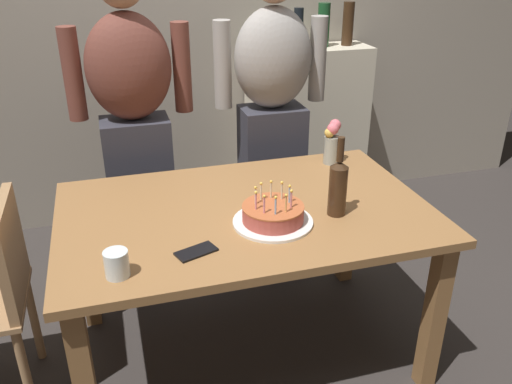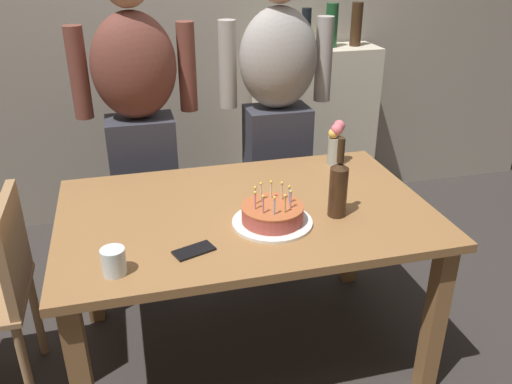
# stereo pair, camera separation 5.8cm
# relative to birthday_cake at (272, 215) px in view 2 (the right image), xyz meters

# --- Properties ---
(ground_plane) EXTENTS (10.00, 10.00, 0.00)m
(ground_plane) POSITION_rel_birthday_cake_xyz_m (-0.07, 0.15, -0.78)
(ground_plane) COLOR #332D2B
(back_wall) EXTENTS (5.20, 0.10, 2.60)m
(back_wall) POSITION_rel_birthday_cake_xyz_m (-0.07, 1.70, 0.52)
(back_wall) COLOR #9E9384
(back_wall) RESTS_ON ground_plane
(dining_table) EXTENTS (1.50, 0.96, 0.74)m
(dining_table) POSITION_rel_birthday_cake_xyz_m (-0.07, 0.15, -0.13)
(dining_table) COLOR olive
(dining_table) RESTS_ON ground_plane
(birthday_cake) EXTENTS (0.31, 0.31, 0.15)m
(birthday_cake) POSITION_rel_birthday_cake_xyz_m (0.00, 0.00, 0.00)
(birthday_cake) COLOR white
(birthday_cake) RESTS_ON dining_table
(water_glass_near) EXTENTS (0.08, 0.08, 0.09)m
(water_glass_near) POSITION_rel_birthday_cake_xyz_m (-0.60, -0.19, 0.01)
(water_glass_near) COLOR silver
(water_glass_near) RESTS_ON dining_table
(wine_bottle) EXTENTS (0.07, 0.07, 0.33)m
(wine_bottle) POSITION_rel_birthday_cake_xyz_m (0.27, 0.00, 0.09)
(wine_bottle) COLOR #382314
(wine_bottle) RESTS_ON dining_table
(cell_phone) EXTENTS (0.16, 0.12, 0.01)m
(cell_phone) POSITION_rel_birthday_cake_xyz_m (-0.32, -0.13, -0.03)
(cell_phone) COLOR black
(cell_phone) RESTS_ON dining_table
(flower_vase) EXTENTS (0.09, 0.08, 0.22)m
(flower_vase) POSITION_rel_birthday_cake_xyz_m (0.46, 0.50, 0.08)
(flower_vase) COLOR #999E93
(flower_vase) RESTS_ON dining_table
(person_man_bearded) EXTENTS (0.61, 0.27, 1.66)m
(person_man_bearded) POSITION_rel_birthday_cake_xyz_m (-0.44, 0.91, 0.10)
(person_man_bearded) COLOR #33333D
(person_man_bearded) RESTS_ON ground_plane
(person_woman_cardigan) EXTENTS (0.61, 0.27, 1.66)m
(person_woman_cardigan) POSITION_rel_birthday_cake_xyz_m (0.29, 0.91, 0.10)
(person_woman_cardigan) COLOR #33333D
(person_woman_cardigan) RESTS_ON ground_plane
(shelf_cabinet) EXTENTS (0.79, 0.30, 1.38)m
(shelf_cabinet) POSITION_rel_birthday_cake_xyz_m (0.72, 1.48, -0.21)
(shelf_cabinet) COLOR beige
(shelf_cabinet) RESTS_ON ground_plane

